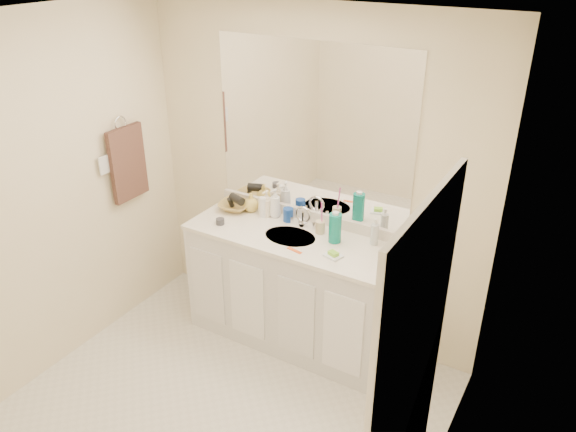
% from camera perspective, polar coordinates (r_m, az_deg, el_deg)
% --- Properties ---
extents(floor, '(2.60, 2.60, 0.00)m').
position_cam_1_polar(floor, '(3.78, -8.05, -20.34)').
color(floor, silver).
rests_on(floor, ground).
extents(ceiling, '(2.60, 2.60, 0.02)m').
position_cam_1_polar(ceiling, '(2.62, -11.53, 18.46)').
color(ceiling, white).
rests_on(ceiling, wall_back).
extents(wall_back, '(2.60, 0.02, 2.40)m').
position_cam_1_polar(wall_back, '(3.99, 2.39, 3.73)').
color(wall_back, '#F7E7C1').
rests_on(wall_back, floor).
extents(wall_left, '(0.02, 2.60, 2.40)m').
position_cam_1_polar(wall_left, '(3.91, -24.37, 0.80)').
color(wall_left, '#F7E7C1').
rests_on(wall_left, floor).
extents(wall_right, '(0.02, 2.60, 2.40)m').
position_cam_1_polar(wall_right, '(2.52, 14.64, -12.36)').
color(wall_right, '#F7E7C1').
rests_on(wall_right, floor).
extents(vanity_cabinet, '(1.50, 0.55, 0.85)m').
position_cam_1_polar(vanity_cabinet, '(4.15, 0.36, -7.47)').
color(vanity_cabinet, silver).
rests_on(vanity_cabinet, floor).
extents(countertop, '(1.52, 0.57, 0.03)m').
position_cam_1_polar(countertop, '(3.92, 0.37, -2.14)').
color(countertop, white).
rests_on(countertop, vanity_cabinet).
extents(backsplash, '(1.52, 0.03, 0.08)m').
position_cam_1_polar(backsplash, '(4.09, 2.21, 0.05)').
color(backsplash, silver).
rests_on(backsplash, countertop).
extents(sink_basin, '(0.37, 0.37, 0.02)m').
position_cam_1_polar(sink_basin, '(3.90, 0.22, -2.22)').
color(sink_basin, '#B9ADA2').
rests_on(sink_basin, countertop).
extents(faucet, '(0.02, 0.02, 0.11)m').
position_cam_1_polar(faucet, '(4.01, 1.53, -0.31)').
color(faucet, silver).
rests_on(faucet, countertop).
extents(mirror, '(1.48, 0.01, 1.20)m').
position_cam_1_polar(mirror, '(3.85, 2.44, 8.64)').
color(mirror, white).
rests_on(mirror, wall_back).
extents(blue_mug, '(0.09, 0.09, 0.10)m').
position_cam_1_polar(blue_mug, '(4.08, 0.02, 0.13)').
color(blue_mug, '#1741A0').
rests_on(blue_mug, countertop).
extents(tan_cup, '(0.07, 0.07, 0.09)m').
position_cam_1_polar(tan_cup, '(3.92, 3.28, -1.13)').
color(tan_cup, '#CCB990').
rests_on(tan_cup, countertop).
extents(toothbrush, '(0.02, 0.04, 0.19)m').
position_cam_1_polar(toothbrush, '(3.87, 3.45, 0.22)').
color(toothbrush, '#D939A1').
rests_on(toothbrush, tan_cup).
extents(mouthwash_bottle, '(0.11, 0.11, 0.21)m').
position_cam_1_polar(mouthwash_bottle, '(3.79, 4.80, -1.23)').
color(mouthwash_bottle, '#0A8172').
rests_on(mouthwash_bottle, countertop).
extents(clear_pump_bottle, '(0.07, 0.07, 0.15)m').
position_cam_1_polar(clear_pump_bottle, '(3.81, 8.79, -1.85)').
color(clear_pump_bottle, silver).
rests_on(clear_pump_bottle, countertop).
extents(soap_dish, '(0.13, 0.11, 0.01)m').
position_cam_1_polar(soap_dish, '(3.66, 4.62, -4.05)').
color(soap_dish, white).
rests_on(soap_dish, countertop).
extents(green_soap, '(0.08, 0.07, 0.02)m').
position_cam_1_polar(green_soap, '(3.65, 4.63, -3.81)').
color(green_soap, '#8BD834').
rests_on(green_soap, soap_dish).
extents(orange_comb, '(0.12, 0.05, 0.00)m').
position_cam_1_polar(orange_comb, '(3.72, 0.66, -3.51)').
color(orange_comb, '#F7571A').
rests_on(orange_comb, countertop).
extents(dark_jar, '(0.07, 0.07, 0.04)m').
position_cam_1_polar(dark_jar, '(4.07, -6.91, -0.55)').
color(dark_jar, '#393940').
rests_on(dark_jar, countertop).
extents(extra_white_bottle, '(0.06, 0.06, 0.16)m').
position_cam_1_polar(extra_white_bottle, '(4.13, -2.57, 0.90)').
color(extra_white_bottle, white).
rests_on(extra_white_bottle, countertop).
extents(soap_bottle_white, '(0.10, 0.10, 0.22)m').
position_cam_1_polar(soap_bottle_white, '(4.12, -1.31, 1.32)').
color(soap_bottle_white, white).
rests_on(soap_bottle_white, countertop).
extents(soap_bottle_cream, '(0.09, 0.10, 0.19)m').
position_cam_1_polar(soap_bottle_cream, '(4.15, -2.20, 1.34)').
color(soap_bottle_cream, '#FAECCC').
rests_on(soap_bottle_cream, countertop).
extents(soap_bottle_yellow, '(0.11, 0.11, 0.15)m').
position_cam_1_polar(soap_bottle_yellow, '(4.23, -3.78, 1.41)').
color(soap_bottle_yellow, '#DBBE55').
rests_on(soap_bottle_yellow, countertop).
extents(wicker_basket, '(0.28, 0.28, 0.06)m').
position_cam_1_polar(wicker_basket, '(4.28, -5.39, 1.03)').
color(wicker_basket, '#A88844').
rests_on(wicker_basket, countertop).
extents(hair_dryer, '(0.14, 0.10, 0.06)m').
position_cam_1_polar(hair_dryer, '(4.24, -5.21, 1.71)').
color(hair_dryer, black).
rests_on(hair_dryer, wicker_basket).
extents(towel_ring, '(0.01, 0.11, 0.11)m').
position_cam_1_polar(towel_ring, '(4.22, -16.67, 9.00)').
color(towel_ring, silver).
rests_on(towel_ring, wall_left).
extents(hand_towel, '(0.04, 0.32, 0.55)m').
position_cam_1_polar(hand_towel, '(4.30, -15.96, 5.17)').
color(hand_towel, '#2F1E19').
rests_on(hand_towel, towel_ring).
extents(switch_plate, '(0.01, 0.08, 0.13)m').
position_cam_1_polar(switch_plate, '(4.17, -18.19, 4.94)').
color(switch_plate, white).
rests_on(switch_plate, wall_left).
extents(door, '(0.02, 0.82, 2.00)m').
position_cam_1_polar(door, '(2.44, 11.55, -19.93)').
color(door, white).
rests_on(door, floor).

